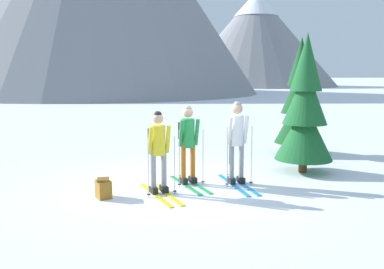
{
  "coord_description": "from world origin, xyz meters",
  "views": [
    {
      "loc": [
        -1.31,
        -8.4,
        2.35
      ],
      "look_at": [
        0.19,
        0.31,
        1.05
      ],
      "focal_mm": 38.82,
      "sensor_mm": 36.0,
      "label": 1
    }
  ],
  "objects_px": {
    "pine_tree_near": "(300,101)",
    "backpack_on_snow_front": "(103,188)",
    "skier_in_yellow": "(158,148)",
    "skier_in_green": "(188,140)",
    "pine_tree_far": "(305,110)",
    "skier_in_white": "(237,139)"
  },
  "relations": [
    {
      "from": "skier_in_yellow",
      "to": "skier_in_green",
      "type": "height_order",
      "value": "skier_in_green"
    },
    {
      "from": "skier_in_yellow",
      "to": "skier_in_white",
      "type": "height_order",
      "value": "skier_in_white"
    },
    {
      "from": "skier_in_yellow",
      "to": "pine_tree_near",
      "type": "bearing_deg",
      "value": 37.43
    },
    {
      "from": "skier_in_white",
      "to": "backpack_on_snow_front",
      "type": "relative_size",
      "value": 4.72
    },
    {
      "from": "skier_in_yellow",
      "to": "pine_tree_far",
      "type": "relative_size",
      "value": 0.53
    },
    {
      "from": "skier_in_white",
      "to": "skier_in_green",
      "type": "bearing_deg",
      "value": 168.83
    },
    {
      "from": "skier_in_yellow",
      "to": "skier_in_white",
      "type": "relative_size",
      "value": 0.96
    },
    {
      "from": "pine_tree_far",
      "to": "skier_in_white",
      "type": "bearing_deg",
      "value": -157.63
    },
    {
      "from": "skier_in_green",
      "to": "skier_in_white",
      "type": "height_order",
      "value": "skier_in_white"
    },
    {
      "from": "skier_in_green",
      "to": "pine_tree_far",
      "type": "bearing_deg",
      "value": 11.11
    },
    {
      "from": "skier_in_white",
      "to": "pine_tree_near",
      "type": "distance_m",
      "value": 4.1
    },
    {
      "from": "pine_tree_far",
      "to": "backpack_on_snow_front",
      "type": "bearing_deg",
      "value": -164.11
    },
    {
      "from": "skier_in_yellow",
      "to": "pine_tree_far",
      "type": "bearing_deg",
      "value": 18.24
    },
    {
      "from": "pine_tree_far",
      "to": "backpack_on_snow_front",
      "type": "distance_m",
      "value": 5.01
    },
    {
      "from": "skier_in_green",
      "to": "skier_in_white",
      "type": "bearing_deg",
      "value": -11.17
    },
    {
      "from": "skier_in_yellow",
      "to": "backpack_on_snow_front",
      "type": "distance_m",
      "value": 1.3
    },
    {
      "from": "skier_in_green",
      "to": "pine_tree_far",
      "type": "distance_m",
      "value": 3.0
    },
    {
      "from": "skier_in_yellow",
      "to": "pine_tree_far",
      "type": "distance_m",
      "value": 3.82
    },
    {
      "from": "skier_in_green",
      "to": "pine_tree_near",
      "type": "height_order",
      "value": "pine_tree_near"
    },
    {
      "from": "pine_tree_far",
      "to": "backpack_on_snow_front",
      "type": "xyz_separation_m",
      "value": [
        -4.64,
        -1.32,
        -1.32
      ]
    },
    {
      "from": "pine_tree_near",
      "to": "backpack_on_snow_front",
      "type": "height_order",
      "value": "pine_tree_near"
    },
    {
      "from": "skier_in_white",
      "to": "pine_tree_near",
      "type": "relative_size",
      "value": 0.53
    }
  ]
}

